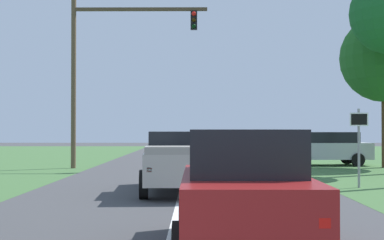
{
  "coord_description": "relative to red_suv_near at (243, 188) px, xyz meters",
  "views": [
    {
      "loc": [
        0.44,
        -3.47,
        1.94
      ],
      "look_at": [
        0.28,
        19.26,
        2.27
      ],
      "focal_mm": 53.17,
      "sensor_mm": 36.0,
      "label": 1
    }
  ],
  "objects": [
    {
      "name": "ground_plane",
      "position": [
        -1.18,
        7.43,
        -1.0
      ],
      "size": [
        120.0,
        120.0,
        0.0
      ],
      "primitive_type": "plane",
      "color": "#424244"
    },
    {
      "name": "red_suv_near",
      "position": [
        0.0,
        0.0,
        0.0
      ],
      "size": [
        2.11,
        4.53,
        1.92
      ],
      "color": "maroon",
      "rests_on": "ground_plane"
    },
    {
      "name": "pickup_truck_lead",
      "position": [
        -1.27,
        8.25,
        -0.04
      ],
      "size": [
        2.46,
        5.52,
        1.85
      ],
      "color": "#B7B2A8",
      "rests_on": "ground_plane"
    },
    {
      "name": "traffic_light",
      "position": [
        -5.13,
        18.62,
        4.4
      ],
      "size": [
        6.64,
        0.4,
        8.35
      ],
      "color": "brown",
      "rests_on": "ground_plane"
    },
    {
      "name": "keep_moving_sign",
      "position": [
        4.58,
        9.62,
        0.65
      ],
      "size": [
        0.6,
        0.09,
        2.58
      ],
      "color": "gray",
      "rests_on": "ground_plane"
    },
    {
      "name": "crossing_suv_far",
      "position": [
        6.11,
        20.87,
        -0.08
      ],
      "size": [
        4.6,
        2.21,
        1.74
      ],
      "color": "silver",
      "rests_on": "ground_plane"
    }
  ]
}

